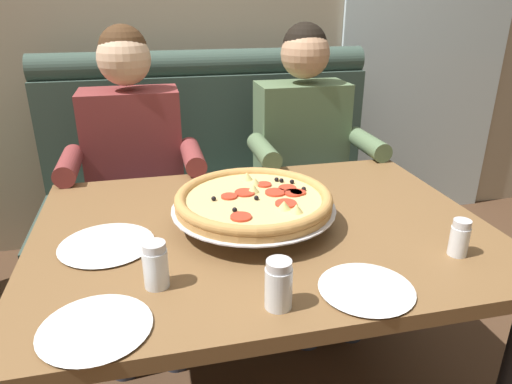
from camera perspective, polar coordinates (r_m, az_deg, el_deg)
name	(u,v)px	position (r m, az deg, el deg)	size (l,w,h in m)	color
booth_bench	(217,205)	(2.36, -4.75, -1.58)	(1.66, 0.78, 1.13)	#384C42
dining_table	(263,250)	(1.40, 0.83, -7.14)	(1.31, 0.96, 0.75)	brown
diner_left	(135,170)	(1.98, -14.65, 2.62)	(0.54, 0.64, 1.27)	#2D3342
diner_right	(308,157)	(2.08, 6.35, 4.29)	(0.54, 0.64, 1.27)	#2D3342
pizza	(254,201)	(1.33, -0.25, -1.05)	(0.47, 0.47, 0.11)	silver
shaker_oregano	(156,268)	(1.09, -12.20, -9.10)	(0.06, 0.06, 0.11)	white
shaker_pepper_flakes	(459,240)	(1.30, 23.66, -5.44)	(0.05, 0.05, 0.10)	white
shaker_parmesan	(279,287)	(1.01, 2.78, -11.62)	(0.06, 0.06, 0.11)	white
plate_near_left	(95,326)	(1.02, -19.15, -15.24)	(0.23, 0.23, 0.02)	white
plate_near_right	(106,243)	(1.31, -17.89, -5.93)	(0.25, 0.25, 0.02)	white
plate_far_side	(366,287)	(1.10, 13.40, -11.23)	(0.22, 0.22, 0.02)	white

